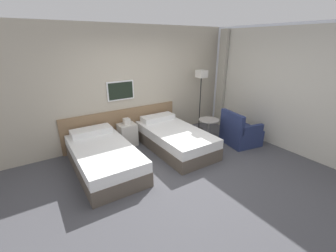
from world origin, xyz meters
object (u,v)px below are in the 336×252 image
object	(u,v)px
bed_near_window	(174,139)
floor_lamp	(201,81)
nightstand	(128,134)
side_table	(209,126)
armchair	(240,133)
bed_near_door	(104,157)

from	to	relation	value
bed_near_window	floor_lamp	bearing A→B (deg)	26.21
nightstand	side_table	distance (m)	1.96
nightstand	armchair	size ratio (longest dim) A/B	0.77
floor_lamp	side_table	size ratio (longest dim) A/B	2.86
armchair	side_table	bearing A→B (deg)	57.74
bed_near_window	armchair	size ratio (longest dim) A/B	2.30
side_table	nightstand	bearing A→B (deg)	153.10
side_table	floor_lamp	bearing A→B (deg)	65.32
bed_near_window	nightstand	world-z (taller)	nightstand
side_table	armchair	bearing A→B (deg)	-42.10
bed_near_window	armchair	xyz separation A→B (m)	(1.48, -0.63, 0.02)
bed_near_door	side_table	world-z (taller)	bed_near_door
bed_near_door	floor_lamp	distance (m)	3.18
bed_near_door	floor_lamp	world-z (taller)	floor_lamp
bed_near_door	bed_near_window	bearing A→B (deg)	0.00
bed_near_door	armchair	xyz separation A→B (m)	(3.13, -0.63, 0.02)
bed_near_door	floor_lamp	bearing A→B (deg)	12.09
bed_near_door	nightstand	xyz separation A→B (m)	(0.82, 0.76, 0.03)
bed_near_window	floor_lamp	xyz separation A→B (m)	(1.27, 0.62, 1.12)
bed_near_door	bed_near_window	size ratio (longest dim) A/B	1.00
floor_lamp	side_table	bearing A→B (deg)	-114.68
bed_near_window	nightstand	bearing A→B (deg)	137.19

